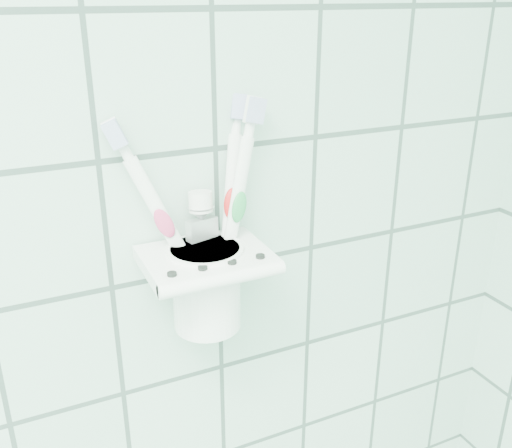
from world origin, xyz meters
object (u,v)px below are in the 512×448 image
Objects in this scene: holder_bracket at (205,260)px; cup at (206,284)px; toothbrush_blue at (221,213)px; toothbrush_orange at (215,212)px; toothpaste_tube at (204,246)px; toothbrush_pink at (212,213)px.

holder_bracket is 0.03m from cup.
toothbrush_blue is (0.02, -0.00, 0.07)m from cup.
toothbrush_orange is at bearing 12.04° from cup.
toothpaste_tube is at bearing 73.47° from holder_bracket.
cup is 0.68× the size of toothpaste_tube.
holder_bracket is at bearing -131.27° from toothbrush_pink.
toothbrush_blue is 1.73× the size of toothpaste_tube.
toothbrush_orange is 1.72× the size of toothpaste_tube.
cup is at bearing 68.63° from holder_bracket.
toothbrush_blue is 0.01m from toothbrush_orange.
toothbrush_orange is (-0.00, 0.01, -0.00)m from toothbrush_blue.
cup is at bearing -142.99° from toothbrush_pink.
toothbrush_orange is (0.00, -0.00, 0.00)m from toothbrush_pink.
cup is at bearing -173.89° from toothbrush_orange.
toothbrush_pink is at bearing 142.78° from toothbrush_blue.
toothbrush_orange is at bearing 136.11° from toothbrush_blue.
toothbrush_pink is 0.01m from toothbrush_blue.
toothbrush_orange reaches higher than cup.
holder_bracket is 0.54× the size of toothbrush_blue.
cup is at bearing -178.04° from toothbrush_blue.
cup is 0.39× the size of toothbrush_orange.
holder_bracket is at bearing -111.37° from cup.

